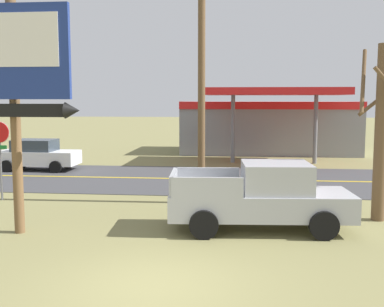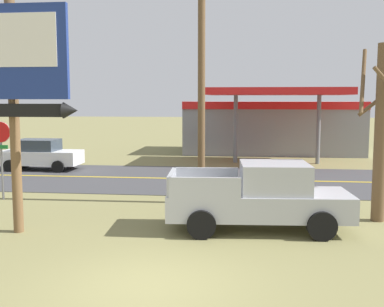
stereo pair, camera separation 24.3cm
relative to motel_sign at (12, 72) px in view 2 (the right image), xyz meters
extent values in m
plane|color=olive|center=(4.39, -3.34, -4.50)|extent=(180.00, 180.00, 0.00)
cube|color=#3D3D3F|center=(4.39, 9.66, -4.49)|extent=(140.00, 8.00, 0.02)
cube|color=gold|center=(4.39, 9.66, -4.48)|extent=(126.00, 0.20, 0.01)
cylinder|color=brown|center=(-0.06, 0.14, -1.20)|extent=(0.28, 0.28, 6.61)
cube|color=navy|center=(-0.06, -0.04, 0.54)|extent=(3.35, 0.16, 2.54)
cube|color=white|center=(-0.06, -0.13, 0.84)|extent=(2.81, 0.03, 1.42)
cube|color=black|center=(-0.06, -0.04, -1.03)|extent=(3.02, 0.12, 0.36)
cone|color=black|center=(1.65, -0.04, -1.03)|extent=(0.40, 0.44, 0.44)
cylinder|color=slate|center=(-2.73, 4.28, -3.40)|extent=(0.08, 0.08, 2.20)
cylinder|color=red|center=(-2.73, 4.25, -1.95)|extent=(0.76, 0.03, 0.76)
cylinder|color=white|center=(-2.73, 4.27, -1.95)|extent=(0.80, 0.01, 0.80)
cube|color=#19722D|center=(-2.73, 4.25, -2.50)|extent=(0.56, 0.03, 0.14)
cylinder|color=brown|center=(4.75, 4.53, 0.27)|extent=(0.26, 0.26, 9.54)
cylinder|color=brown|center=(10.45, 2.64, -1.78)|extent=(0.40, 0.40, 5.44)
cylinder|color=brown|center=(10.58, 3.28, -0.68)|extent=(1.39, 0.39, 1.23)
cylinder|color=brown|center=(9.89, 2.79, -0.17)|extent=(0.44, 1.25, 2.02)
cube|color=gray|center=(8.07, 21.94, -2.70)|extent=(12.00, 6.00, 3.60)
cube|color=red|center=(8.07, 18.89, -1.15)|extent=(12.00, 0.12, 0.50)
cube|color=red|center=(8.07, 15.94, -0.30)|extent=(8.00, 5.00, 0.40)
cylinder|color=slate|center=(5.67, 15.94, -2.40)|extent=(0.24, 0.24, 4.20)
cylinder|color=slate|center=(10.47, 15.94, -2.40)|extent=(0.24, 0.24, 4.20)
cube|color=#A8AAAF|center=(6.73, 1.15, -3.74)|extent=(5.33, 2.32, 0.72)
cube|color=#A8AAAF|center=(7.18, 1.19, -2.96)|extent=(2.02, 1.93, 0.84)
cube|color=#28333D|center=(8.07, 1.25, -2.96)|extent=(0.22, 1.66, 0.71)
cube|color=#A8AAAF|center=(5.15, 1.96, -3.10)|extent=(1.95, 0.26, 0.56)
cube|color=#A8AAAF|center=(5.28, 0.13, -3.10)|extent=(1.95, 0.26, 0.56)
cube|color=#A8AAAF|center=(4.24, 0.98, -3.10)|extent=(0.25, 1.88, 0.56)
cylinder|color=black|center=(8.27, 2.25, -4.10)|extent=(0.82, 0.34, 0.80)
cylinder|color=black|center=(8.41, 0.29, -4.10)|extent=(0.82, 0.34, 0.80)
cylinder|color=black|center=(5.05, 2.02, -4.10)|extent=(0.82, 0.34, 0.80)
cylinder|color=black|center=(5.19, 0.06, -4.10)|extent=(0.82, 0.34, 0.80)
cube|color=silver|center=(-4.53, 11.66, -3.82)|extent=(4.20, 1.76, 0.72)
cube|color=#2D3842|center=(-4.68, 11.66, -3.16)|extent=(2.10, 1.56, 0.60)
cylinder|color=black|center=(-3.23, 12.54, -4.18)|extent=(0.64, 0.24, 0.64)
cylinder|color=black|center=(-3.23, 10.78, -4.18)|extent=(0.64, 0.24, 0.64)
cylinder|color=black|center=(-5.83, 12.54, -4.18)|extent=(0.64, 0.24, 0.64)
cylinder|color=black|center=(-5.83, 10.78, -4.18)|extent=(0.64, 0.24, 0.64)
camera|label=1|loc=(6.18, -12.58, -0.72)|focal=44.90mm
camera|label=2|loc=(6.42, -12.56, -0.72)|focal=44.90mm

